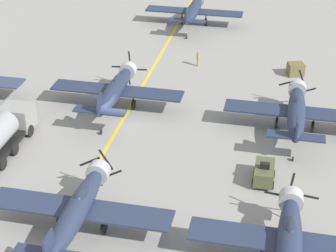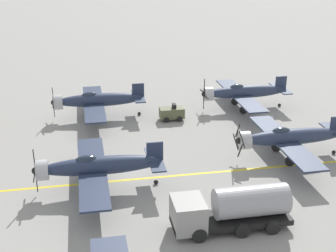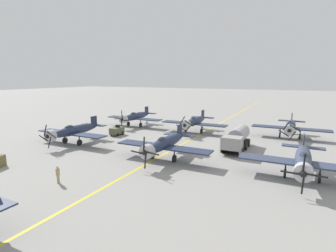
# 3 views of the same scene
# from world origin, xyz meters

# --- Properties ---
(ground_plane) EXTENTS (400.00, 400.00, 0.00)m
(ground_plane) POSITION_xyz_m (0.00, 0.00, 0.00)
(ground_plane) COLOR gray
(taxiway_stripe) EXTENTS (0.30, 160.00, 0.01)m
(taxiway_stripe) POSITION_xyz_m (0.00, 0.00, 0.00)
(taxiway_stripe) COLOR yellow
(taxiway_stripe) RESTS_ON ground
(airplane_near_center) EXTENTS (12.00, 9.98, 3.65)m
(airplane_near_center) POSITION_xyz_m (1.47, -13.49, 2.01)
(airplane_near_center) COLOR #29334D
(airplane_near_center) RESTS_ON ground
(airplane_mid_center) EXTENTS (12.00, 9.98, 3.80)m
(airplane_mid_center) POSITION_xyz_m (-1.10, 3.26, 2.01)
(airplane_mid_center) COLOR #252F48
(airplane_mid_center) RESTS_ON ground
(airplane_near_right) EXTENTS (12.00, 9.98, 3.80)m
(airplane_near_right) POSITION_xyz_m (14.59, -13.85, 2.01)
(airplane_near_right) COLOR #28324C
(airplane_near_right) RESTS_ON ground
(airplane_mid_right) EXTENTS (12.00, 9.98, 3.70)m
(airplane_mid_right) POSITION_xyz_m (14.74, 2.56, 2.01)
(airplane_mid_right) COLOR #263049
(airplane_mid_right) RESTS_ON ground
(airplane_far_center) EXTENTS (12.00, 9.98, 3.77)m
(airplane_far_center) POSITION_xyz_m (1.94, 26.30, 2.01)
(airplane_far_center) COLOR #26304A
(airplane_far_center) RESTS_ON ground
(fuel_tanker) EXTENTS (2.68, 8.00, 2.98)m
(fuel_tanker) POSITION_xyz_m (-7.99, -5.25, 1.51)
(fuel_tanker) COLOR black
(fuel_tanker) RESTS_ON ground
(tow_tractor) EXTENTS (1.57, 2.60, 1.79)m
(tow_tractor) POSITION_xyz_m (12.68, -5.27, 0.79)
(tow_tractor) COLOR #515638
(tow_tractor) RESTS_ON ground
(ground_crew_walking) EXTENTS (0.36, 0.36, 1.67)m
(ground_crew_walking) POSITION_xyz_m (4.56, 14.24, 0.91)
(ground_crew_walking) COLOR tan
(ground_crew_walking) RESTS_ON ground
(supply_crate_by_tanker) EXTENTS (1.89, 1.73, 1.29)m
(supply_crate_by_tanker) POSITION_xyz_m (14.62, 14.10, 0.65)
(supply_crate_by_tanker) COLOR brown
(supply_crate_by_tanker) RESTS_ON ground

